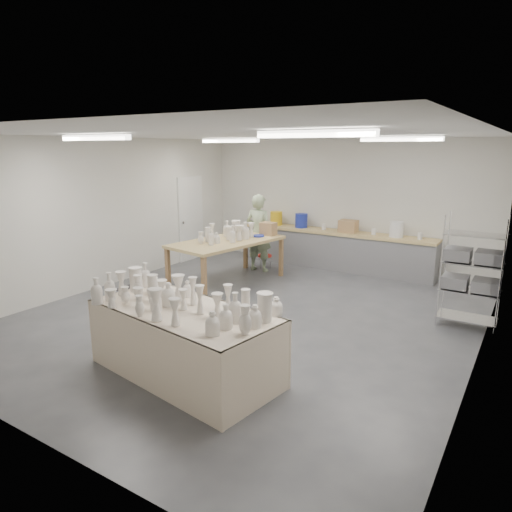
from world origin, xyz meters
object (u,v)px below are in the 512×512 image
Objects in this scene: potter at (259,233)px; red_stool at (265,256)px; work_table at (232,239)px; drying_table at (184,339)px.

potter reaches higher than red_stool.
red_stool is (0.00, 0.27, -0.61)m from potter.
work_table is 1.06m from potter.
drying_table is at bearing 108.19° from potter.
potter is (0.01, 1.06, -0.03)m from work_table.
drying_table is 4.17m from work_table.
red_stool is at bearing -93.02° from potter.
work_table is at bearing 125.29° from drying_table.
potter reaches higher than work_table.
potter is at bearing -90.00° from red_stool.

